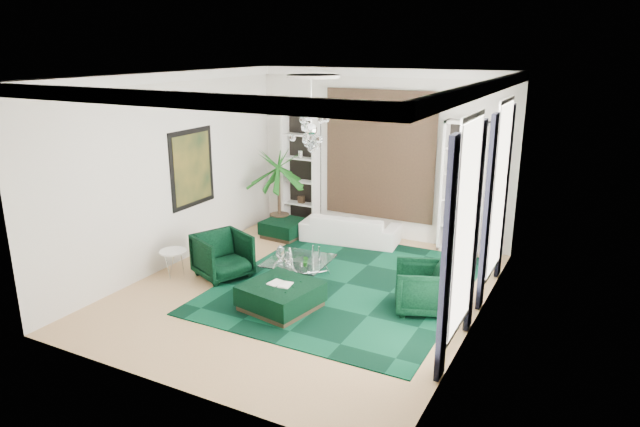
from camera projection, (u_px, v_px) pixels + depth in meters
The scene contains 30 objects.
floor at pixel (306, 290), 10.37m from camera, with size 6.00×7.00×0.02m, color tan.
ceiling at pixel (304, 75), 9.28m from camera, with size 6.00×7.00×0.02m, color white.
wall_back at pixel (381, 155), 12.81m from camera, with size 6.00×0.02×3.80m, color silver.
wall_front at pixel (164, 251), 6.84m from camera, with size 6.00×0.02×3.80m, color silver.
wall_left at pixel (171, 171), 11.15m from camera, with size 0.02×7.00×3.80m, color silver.
wall_right at pixel (482, 211), 8.49m from camera, with size 0.02×7.00×3.80m, color silver.
crown_molding at pixel (304, 82), 9.31m from camera, with size 6.00×7.00×0.18m, color white, non-canonical shape.
ceiling_medallion at pixel (313, 76), 9.54m from camera, with size 0.90×0.90×0.05m, color white.
tapestry at pixel (380, 155), 12.77m from camera, with size 2.50×0.06×2.80m, color black.
shelving_left at pixel (301, 170), 13.64m from camera, with size 0.90×0.38×2.80m, color white, non-canonical shape.
shelving_right at pixel (463, 188), 11.92m from camera, with size 0.90×0.38×2.80m, color white, non-canonical shape.
painting at pixel (193, 168), 11.66m from camera, with size 0.04×1.30×1.60m, color black.
window_near at pixel (466, 227), 7.74m from camera, with size 0.03×1.10×2.90m, color white.
curtain_near_a at pixel (446, 263), 7.16m from camera, with size 0.07×0.30×3.25m, color black.
curtain_near_b at pixel (475, 229), 8.49m from camera, with size 0.07×0.30×3.25m, color black.
window_far at pixel (500, 189), 9.78m from camera, with size 0.03×1.10×2.90m, color white.
curtain_far_a at pixel (487, 214), 9.20m from camera, with size 0.07×0.30×3.25m, color black.
curtain_far_b at pixel (505, 193), 10.53m from camera, with size 0.07×0.30×3.25m, color black.
rug at pixel (346, 284), 10.59m from camera, with size 4.20×5.00×0.02m, color black.
sofa at pixel (350, 228), 12.79m from camera, with size 2.17×0.85×0.63m, color silver.
armchair_left at pixel (223, 256), 10.82m from camera, with size 0.92×0.95×0.86m, color black.
armchair_right at pixel (422, 288), 9.44m from camera, with size 0.87×0.90×0.82m, color black.
coffee_table at pixel (299, 270), 10.78m from camera, with size 1.13×1.13×0.39m, color white, non-canonical shape.
ottoman_side at pixel (285, 229), 13.16m from camera, with size 0.88×0.88×0.39m, color black.
ottoman_front at pixel (281, 297), 9.55m from camera, with size 1.12×1.12×0.45m, color black.
book at pixel (280, 284), 9.48m from camera, with size 0.40×0.27×0.03m, color white.
side_table at pixel (174, 264), 10.91m from camera, with size 0.52×0.52×0.50m, color white.
palm at pixel (279, 179), 13.29m from camera, with size 1.57×1.57×2.52m, color #155015, non-canonical shape.
chandelier at pixel (311, 130), 9.97m from camera, with size 0.86×0.86×0.77m, color white, non-canonical shape.
table_plant at pixel (306, 261), 10.37m from camera, with size 0.12×0.10×0.22m, color #155015.
Camera 1 is at (4.63, -8.34, 4.29)m, focal length 32.00 mm.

